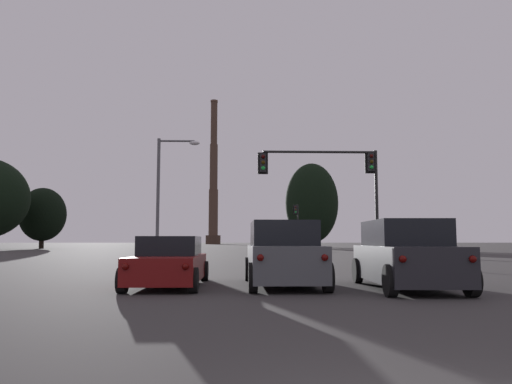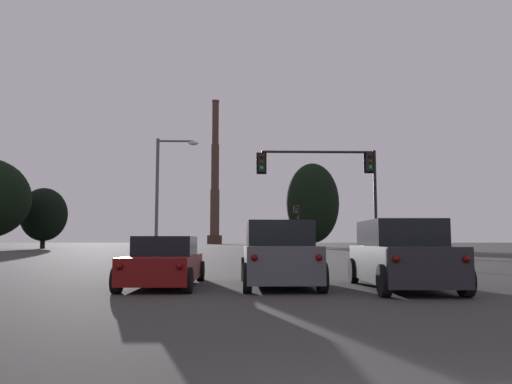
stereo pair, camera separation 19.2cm
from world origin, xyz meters
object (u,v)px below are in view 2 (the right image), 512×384
Objects in this scene: smokestack at (215,187)px; suv_right_lane_second at (401,256)px; suv_center_lane_second at (278,255)px; sedan_left_lane_second at (165,263)px; traffic_light_far_right at (297,220)px; street_lamp at (164,185)px; traffic_light_overhead_right at (336,176)px.

suv_right_lane_second is at bearing -85.07° from smokestack.
suv_center_lane_second is 1.05× the size of sedan_left_lane_second.
traffic_light_far_right is 0.78× the size of street_lamp.
sedan_left_lane_second is 15.89m from traffic_light_overhead_right.
smokestack is at bearing 98.49° from traffic_light_far_right.
street_lamp reaches higher than traffic_light_overhead_right.
traffic_light_overhead_right is 1.16× the size of traffic_light_far_right.
smokestack is at bearing 92.71° from sedan_left_lane_second.
suv_right_lane_second is at bearing -8.93° from sedan_left_lane_second.
traffic_light_overhead_right is at bearing -15.86° from street_lamp.
suv_right_lane_second is at bearing -93.16° from traffic_light_far_right.
suv_center_lane_second is at bearing -70.01° from street_lamp.
suv_center_lane_second is 0.83× the size of traffic_light_far_right.
smokestack is (-17.00, 113.93, 16.58)m from traffic_light_far_right.
suv_right_lane_second is (6.53, -1.03, 0.23)m from sedan_left_lane_second.
suv_center_lane_second is 3.28m from sedan_left_lane_second.
sedan_left_lane_second is 164.97m from smokestack.
suv_center_lane_second is 14.59m from traffic_light_overhead_right.
traffic_light_overhead_right is at bearing 71.67° from suv_center_lane_second.
sedan_left_lane_second is 0.62× the size of street_lamp.
sedan_left_lane_second is at bearing 178.79° from suv_center_lane_second.
traffic_light_far_right reaches higher than sedan_left_lane_second.
traffic_light_far_right is (2.80, 50.69, 3.01)m from suv_right_lane_second.
traffic_light_overhead_right is 0.13× the size of smokestack.
sedan_left_lane_second is at bearing -87.31° from smokestack.
traffic_light_overhead_right is (0.98, 14.36, 4.07)m from suv_right_lane_second.
traffic_light_overhead_right reaches higher than sedan_left_lane_second.
suv_right_lane_second reaches higher than sedan_left_lane_second.
traffic_light_overhead_right is 151.82m from smokestack.
sedan_left_lane_second is (-3.27, 0.03, -0.23)m from suv_center_lane_second.
suv_center_lane_second is 3.41m from suv_right_lane_second.
street_lamp is 148.31m from smokestack.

